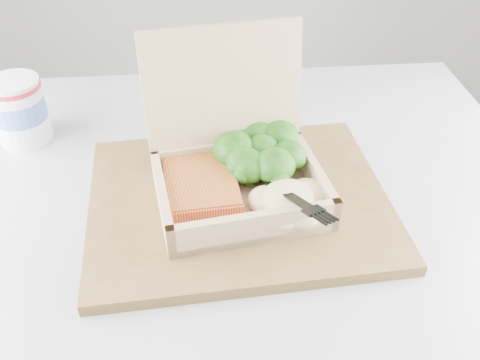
{
  "coord_description": "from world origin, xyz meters",
  "views": [
    {
      "loc": [
        -0.64,
        0.16,
        1.19
      ],
      "look_at": [
        -0.6,
        0.67,
        0.79
      ],
      "focal_mm": 40.0,
      "sensor_mm": 36.0,
      "label": 1
    }
  ],
  "objects": [
    {
      "name": "takeout_container",
      "position": [
        -0.6,
        0.69,
        0.8
      ],
      "size": [
        0.22,
        0.21,
        0.19
      ],
      "rotation": [
        0.0,
        0.0,
        0.15
      ],
      "color": "tan",
      "rests_on": "serving_tray"
    },
    {
      "name": "plastic_fork",
      "position": [
        -0.56,
        0.64,
        0.8
      ],
      "size": [
        0.07,
        0.14,
        0.03
      ],
      "rotation": [
        0.0,
        0.0,
        3.54
      ],
      "color": "black",
      "rests_on": "mashed_potatoes"
    },
    {
      "name": "salmon_fillet",
      "position": [
        -0.65,
        0.67,
        0.78
      ],
      "size": [
        0.1,
        0.12,
        0.02
      ],
      "primitive_type": "cube",
      "rotation": [
        0.0,
        0.0,
        0.08
      ],
      "color": "#D7582A",
      "rests_on": "takeout_container"
    },
    {
      "name": "receipt",
      "position": [
        -0.61,
        0.87,
        0.74
      ],
      "size": [
        0.09,
        0.14,
        0.0
      ],
      "primitive_type": "cube",
      "rotation": [
        0.0,
        0.0,
        0.11
      ],
      "color": "white",
      "rests_on": "cafe_table"
    },
    {
      "name": "paper_cup",
      "position": [
        -0.9,
        0.85,
        0.79
      ],
      "size": [
        0.08,
        0.08,
        0.1
      ],
      "color": "silver",
      "rests_on": "cafe_table"
    },
    {
      "name": "cafe_table",
      "position": [
        -0.6,
        0.63,
        0.55
      ],
      "size": [
        0.84,
        0.84,
        0.74
      ],
      "rotation": [
        0.0,
        0.0,
        0.0
      ],
      "color": "black",
      "rests_on": "floor"
    },
    {
      "name": "broccoli_pile",
      "position": [
        -0.57,
        0.71,
        0.79
      ],
      "size": [
        0.12,
        0.12,
        0.04
      ],
      "primitive_type": null,
      "color": "#2F781A",
      "rests_on": "takeout_container"
    },
    {
      "name": "serving_tray",
      "position": [
        -0.6,
        0.67,
        0.75
      ],
      "size": [
        0.39,
        0.32,
        0.02
      ],
      "primitive_type": "cube",
      "rotation": [
        0.0,
        0.0,
        0.06
      ],
      "color": "brown",
      "rests_on": "cafe_table"
    },
    {
      "name": "mashed_potatoes",
      "position": [
        -0.55,
        0.63,
        0.79
      ],
      "size": [
        0.1,
        0.09,
        0.04
      ],
      "primitive_type": "ellipsoid",
      "color": "beige",
      "rests_on": "takeout_container"
    }
  ]
}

